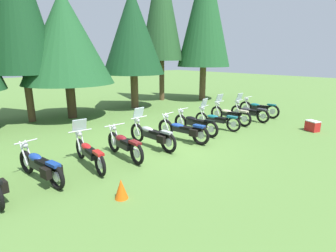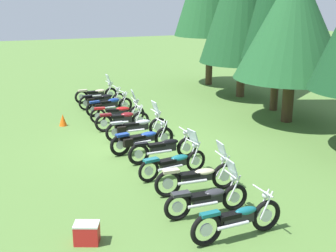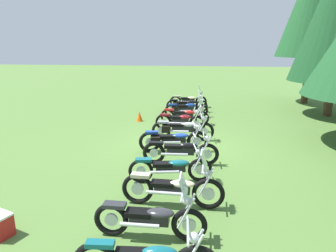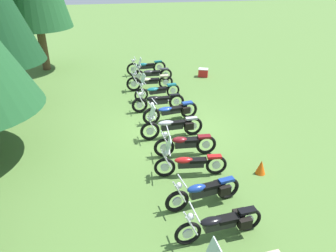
# 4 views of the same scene
# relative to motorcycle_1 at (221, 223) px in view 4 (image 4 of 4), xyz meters

# --- Properties ---
(ground_plane) EXTENTS (80.00, 80.00, 0.00)m
(ground_plane) POSITION_rel_motorcycle_1_xyz_m (5.70, 0.12, -0.44)
(ground_plane) COLOR #547A38
(motorcycle_1) EXTENTS (0.74, 2.27, 0.99)m
(motorcycle_1) POSITION_rel_motorcycle_1_xyz_m (0.00, 0.00, 0.00)
(motorcycle_1) COLOR black
(motorcycle_1) RESTS_ON ground_plane
(motorcycle_2) EXTENTS (0.76, 2.22, 0.99)m
(motorcycle_2) POSITION_rel_motorcycle_1_xyz_m (1.21, 0.06, 0.01)
(motorcycle_2) COLOR black
(motorcycle_2) RESTS_ON ground_plane
(motorcycle_3) EXTENTS (0.73, 2.30, 1.35)m
(motorcycle_3) POSITION_rel_motorcycle_1_xyz_m (2.61, 0.14, 0.02)
(motorcycle_3) COLOR black
(motorcycle_3) RESTS_ON ground_plane
(motorcycle_4) EXTENTS (0.75, 2.18, 1.01)m
(motorcycle_4) POSITION_rel_motorcycle_1_xyz_m (3.78, 0.01, 0.02)
(motorcycle_4) COLOR black
(motorcycle_4) RESTS_ON ground_plane
(motorcycle_5) EXTENTS (0.75, 2.43, 1.38)m
(motorcycle_5) POSITION_rel_motorcycle_1_xyz_m (5.10, 0.18, 0.04)
(motorcycle_5) COLOR black
(motorcycle_5) RESTS_ON ground_plane
(motorcycle_6) EXTENTS (0.82, 2.40, 1.03)m
(motorcycle_6) POSITION_rel_motorcycle_1_xyz_m (6.47, -0.06, 0.02)
(motorcycle_6) COLOR black
(motorcycle_6) RESTS_ON ground_plane
(motorcycle_7) EXTENTS (0.61, 2.39, 1.01)m
(motorcycle_7) POSITION_rel_motorcycle_1_xyz_m (7.59, 0.34, 0.01)
(motorcycle_7) COLOR black
(motorcycle_7) RESTS_ON ground_plane
(motorcycle_8) EXTENTS (0.74, 2.27, 1.35)m
(motorcycle_8) POSITION_rel_motorcycle_1_xyz_m (8.89, 0.19, 0.02)
(motorcycle_8) COLOR black
(motorcycle_8) RESTS_ON ground_plane
(motorcycle_9) EXTENTS (0.68, 2.41, 1.39)m
(motorcycle_9) POSITION_rel_motorcycle_1_xyz_m (10.19, 0.37, 0.04)
(motorcycle_9) COLOR black
(motorcycle_9) RESTS_ON ground_plane
(motorcycle_10) EXTENTS (0.60, 2.23, 1.36)m
(motorcycle_10) POSITION_rel_motorcycle_1_xyz_m (11.46, 0.07, 0.02)
(motorcycle_10) COLOR black
(motorcycle_10) RESTS_ON ground_plane
(motorcycle_11) EXTENTS (0.75, 2.32, 1.03)m
(motorcycle_11) POSITION_rel_motorcycle_1_xyz_m (12.69, 0.22, 0.02)
(motorcycle_11) COLOR black
(motorcycle_11) RESTS_ON ground_plane
(picnic_cooler) EXTENTS (0.55, 0.64, 0.47)m
(picnic_cooler) POSITION_rel_motorcycle_1_xyz_m (11.73, -2.95, -0.20)
(picnic_cooler) COLOR red
(picnic_cooler) RESTS_ON ground_plane
(traffic_cone) EXTENTS (0.32, 0.32, 0.48)m
(traffic_cone) POSITION_rel_motorcycle_1_xyz_m (2.29, -2.11, -0.20)
(traffic_cone) COLOR #EA590F
(traffic_cone) RESTS_ON ground_plane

